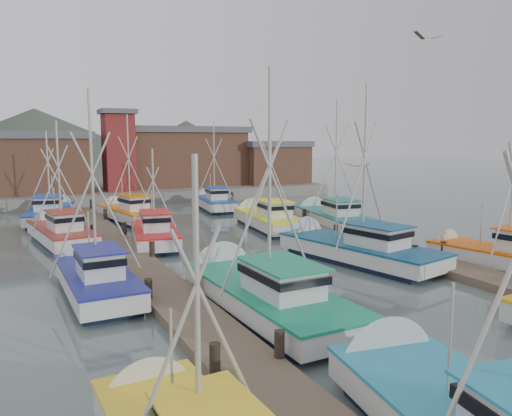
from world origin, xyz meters
name	(u,v)px	position (x,y,z in m)	size (l,w,h in m)	color
ground	(296,272)	(0.00, 0.00, 0.00)	(260.00, 260.00, 0.00)	#52625F
dock_left	(138,266)	(-7.00, 4.04, 0.21)	(2.30, 46.00, 1.50)	brown
dock_right	(357,241)	(7.00, 4.04, 0.21)	(2.30, 46.00, 1.50)	brown
quay	(131,192)	(0.00, 37.00, 0.60)	(44.00, 16.00, 1.20)	gray
shed_left	(25,162)	(-11.00, 35.00, 4.34)	(12.72, 8.48, 6.20)	brown
shed_center	(180,156)	(6.00, 37.00, 4.69)	(14.84, 9.54, 6.90)	brown
shed_right	(272,162)	(17.00, 34.00, 3.84)	(8.48, 6.36, 5.20)	brown
lookout_tower	(119,150)	(-2.00, 33.00, 5.55)	(3.60, 3.60, 8.50)	maroon
distant_hills	(6,165)	(-12.76, 122.59, 0.00)	(175.00, 140.00, 42.00)	#3F4A3D
boat_4	(259,292)	(-4.14, -4.05, 0.69)	(4.14, 10.28, 10.19)	black
boat_5	(351,248)	(3.96, 0.74, 0.69)	(5.05, 10.49, 10.39)	black
boat_6	(94,278)	(-9.61, 1.00, 0.69)	(3.76, 8.38, 9.33)	black
boat_7	(496,256)	(9.52, -4.05, 0.68)	(3.96, 8.34, 8.75)	black
boat_8	(154,233)	(-4.51, 10.21, 0.67)	(3.92, 8.57, 6.71)	black
boat_9	(266,219)	(4.59, 11.91, 0.68)	(3.97, 9.59, 8.86)	black
boat_10	(59,233)	(-9.94, 12.88, 0.68)	(3.78, 8.95, 8.52)	black
boat_11	(331,217)	(9.46, 10.49, 0.69)	(4.50, 9.71, 10.43)	black
boat_12	(127,213)	(-4.14, 19.70, 0.68)	(3.97, 8.87, 9.25)	black
boat_13	(213,202)	(4.73, 23.18, 0.68)	(3.57, 8.48, 8.97)	black
boat_14	(52,212)	(-9.62, 22.78, 0.68)	(4.76, 9.84, 8.14)	black
gull_near	(428,37)	(1.03, -7.17, 10.27)	(1.54, 0.66, 0.24)	gray
gull_far	(357,165)	(4.43, 0.97, 5.22)	(1.55, 0.64, 0.24)	gray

